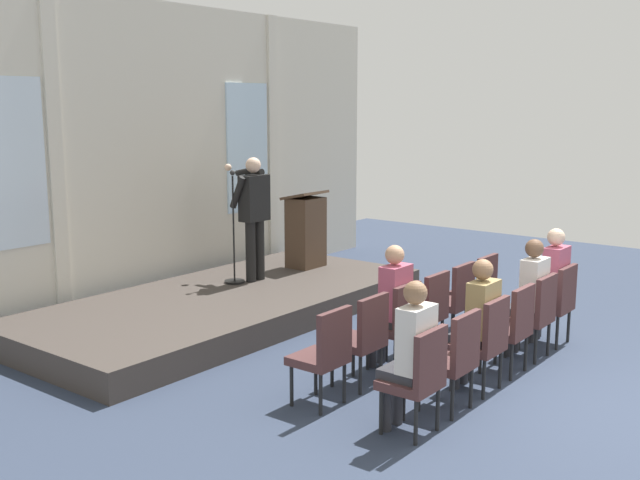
% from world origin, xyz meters
% --- Properties ---
extents(ground_plane, '(16.55, 16.55, 0.00)m').
position_xyz_m(ground_plane, '(0.00, 0.00, 0.00)').
color(ground_plane, '#2D384C').
extents(rear_partition, '(10.11, 0.14, 4.15)m').
position_xyz_m(rear_partition, '(0.02, 6.36, 2.08)').
color(rear_partition, beige).
rests_on(rear_partition, ground).
extents(stage_platform, '(5.57, 2.51, 0.32)m').
position_xyz_m(stage_platform, '(0.00, 4.81, 0.16)').
color(stage_platform, '#3F3833').
rests_on(stage_platform, ground).
extents(speaker, '(0.52, 0.69, 1.72)m').
position_xyz_m(speaker, '(0.78, 5.03, 1.32)').
color(speaker, black).
rests_on(speaker, stage_platform).
extents(mic_stand, '(0.28, 0.28, 1.55)m').
position_xyz_m(mic_stand, '(0.50, 5.14, 0.66)').
color(mic_stand, black).
rests_on(mic_stand, stage_platform).
extents(lectern, '(0.60, 0.48, 1.16)m').
position_xyz_m(lectern, '(1.91, 5.02, 0.88)').
color(lectern, '#4C3828').
rests_on(lectern, stage_platform).
extents(chair_r0_c0, '(0.46, 0.44, 0.94)m').
position_xyz_m(chair_r0_c0, '(-1.55, 1.99, 0.53)').
color(chair_r0_c0, black).
rests_on(chair_r0_c0, ground).
extents(chair_r0_c1, '(0.46, 0.44, 0.94)m').
position_xyz_m(chair_r0_c1, '(-0.93, 1.99, 0.53)').
color(chair_r0_c1, black).
rests_on(chair_r0_c1, ground).
extents(chair_r0_c2, '(0.46, 0.44, 0.94)m').
position_xyz_m(chair_r0_c2, '(-0.31, 1.99, 0.53)').
color(chair_r0_c2, black).
rests_on(chair_r0_c2, ground).
extents(audience_r0_c2, '(0.36, 0.39, 1.33)m').
position_xyz_m(audience_r0_c2, '(-0.31, 2.07, 0.74)').
color(audience_r0_c2, '#2D2D33').
rests_on(audience_r0_c2, ground).
extents(chair_r0_c3, '(0.46, 0.44, 0.94)m').
position_xyz_m(chair_r0_c3, '(0.31, 1.99, 0.53)').
color(chair_r0_c3, black).
rests_on(chair_r0_c3, ground).
extents(chair_r0_c4, '(0.46, 0.44, 0.94)m').
position_xyz_m(chair_r0_c4, '(0.93, 1.99, 0.53)').
color(chair_r0_c4, black).
rests_on(chair_r0_c4, ground).
extents(chair_r0_c5, '(0.46, 0.44, 0.94)m').
position_xyz_m(chair_r0_c5, '(1.55, 1.99, 0.53)').
color(chair_r0_c5, black).
rests_on(chair_r0_c5, ground).
extents(chair_r1_c0, '(0.46, 0.44, 0.94)m').
position_xyz_m(chair_r1_c0, '(-1.55, 1.00, 0.53)').
color(chair_r1_c0, black).
rests_on(chair_r1_c0, ground).
extents(audience_r1_c0, '(0.36, 0.39, 1.33)m').
position_xyz_m(audience_r1_c0, '(-1.55, 1.08, 0.74)').
color(audience_r1_c0, '#2D2D33').
rests_on(audience_r1_c0, ground).
extents(chair_r1_c1, '(0.46, 0.44, 0.94)m').
position_xyz_m(chair_r1_c1, '(-0.93, 1.00, 0.53)').
color(chair_r1_c1, black).
rests_on(chair_r1_c1, ground).
extents(chair_r1_c2, '(0.46, 0.44, 0.94)m').
position_xyz_m(chair_r1_c2, '(-0.31, 1.00, 0.53)').
color(chair_r1_c2, black).
rests_on(chair_r1_c2, ground).
extents(audience_r1_c2, '(0.36, 0.39, 1.31)m').
position_xyz_m(audience_r1_c2, '(-0.31, 1.08, 0.73)').
color(audience_r1_c2, '#2D2D33').
rests_on(audience_r1_c2, ground).
extents(chair_r1_c3, '(0.46, 0.44, 0.94)m').
position_xyz_m(chair_r1_c3, '(0.31, 1.00, 0.53)').
color(chair_r1_c3, black).
rests_on(chair_r1_c3, ground).
extents(chair_r1_c4, '(0.46, 0.44, 0.94)m').
position_xyz_m(chair_r1_c4, '(0.93, 1.00, 0.53)').
color(chair_r1_c4, black).
rests_on(chair_r1_c4, ground).
extents(audience_r1_c4, '(0.36, 0.39, 1.33)m').
position_xyz_m(audience_r1_c4, '(0.93, 1.08, 0.74)').
color(audience_r1_c4, '#2D2D33').
rests_on(audience_r1_c4, ground).
extents(chair_r1_c5, '(0.46, 0.44, 0.94)m').
position_xyz_m(chair_r1_c5, '(1.55, 1.00, 0.53)').
color(chair_r1_c5, black).
rests_on(chair_r1_c5, ground).
extents(audience_r1_c5, '(0.36, 0.39, 1.36)m').
position_xyz_m(audience_r1_c5, '(1.55, 1.08, 0.75)').
color(audience_r1_c5, '#2D2D33').
rests_on(audience_r1_c5, ground).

